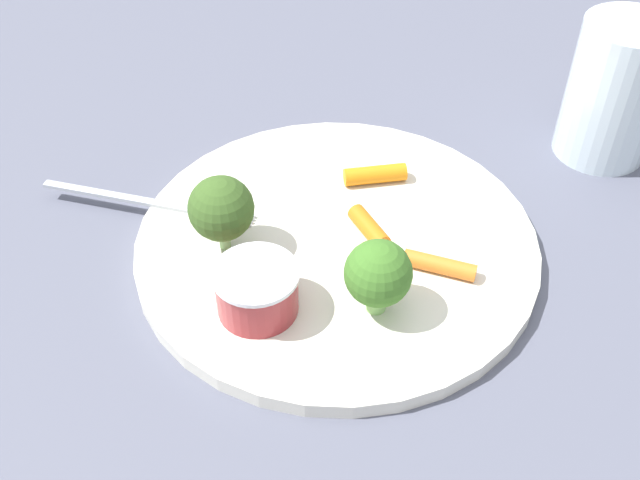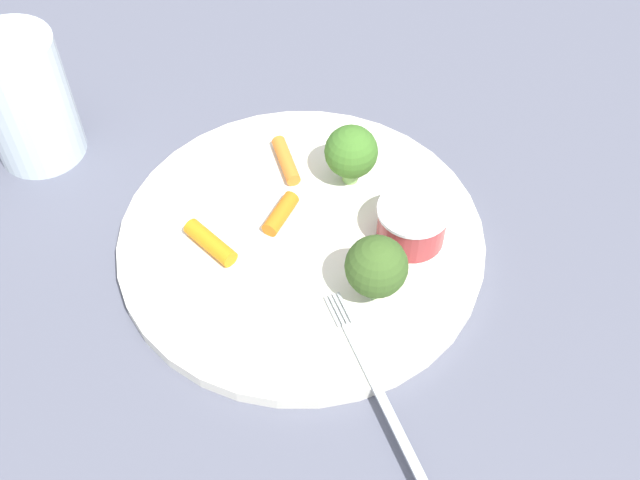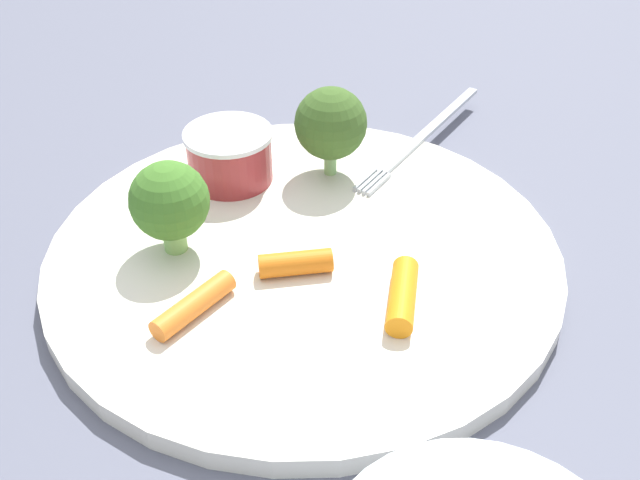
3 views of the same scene
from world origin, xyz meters
The scene contains 9 objects.
ground_plane centered at (0.00, 0.00, 0.00)m, with size 2.40×2.40×0.00m, color #545768.
plate centered at (0.00, 0.00, 0.01)m, with size 0.29×0.29×0.01m, color silver.
sauce_cup centered at (0.08, 0.02, 0.03)m, with size 0.06×0.06×0.03m.
broccoli_floret_0 centered at (0.07, -0.04, 0.05)m, with size 0.05×0.05×0.06m.
broccoli_floret_1 centered at (0.02, 0.07, 0.04)m, with size 0.04×0.04×0.06m.
carrot_stick_0 centered at (-0.04, 0.07, 0.02)m, with size 0.01×0.01×0.05m, color orange.
carrot_stick_1 centered at (-0.02, 0.01, 0.02)m, with size 0.01×0.01×0.04m, color orange.
carrot_stick_2 centered at (-0.06, -0.03, 0.02)m, with size 0.01×0.01×0.05m, color orange.
fork centered at (0.09, -0.11, 0.01)m, with size 0.11×0.14×0.00m.
Camera 3 is at (-0.32, 0.10, 0.27)m, focal length 41.70 mm.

